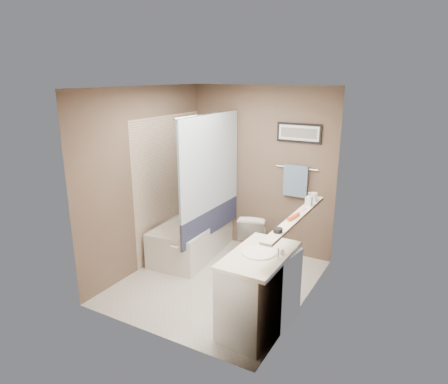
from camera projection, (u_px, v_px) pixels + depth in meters
The scene contains 32 objects.
ground at pixel (218, 281), 5.09m from camera, with size 2.50×2.50×0.00m, color beige.
ceiling at pixel (217, 89), 4.41m from camera, with size 2.20×2.50×0.04m, color white.
wall_back at pixel (260, 170), 5.77m from camera, with size 2.20×0.04×2.40m, color brown.
wall_front at pixel (152, 223), 3.72m from camera, with size 2.20×0.04×2.40m, color brown.
wall_left at pixel (147, 180), 5.25m from camera, with size 0.04×2.50×2.40m, color brown.
wall_right at pixel (306, 205), 4.24m from camera, with size 0.04×2.50×2.40m, color brown.
tile_surround at pixel (170, 185), 5.73m from camera, with size 0.02×1.55×2.00m, color beige.
curtain_rod at pixel (210, 114), 5.11m from camera, with size 0.02×0.02×1.55m, color silver.
curtain_upper at pixel (211, 163), 5.30m from camera, with size 0.03×1.45×1.28m, color silver.
curtain_lower at pixel (211, 221), 5.53m from camera, with size 0.03×1.45×0.36m, color #272C49.
mirror at pixel (304, 169), 3.99m from camera, with size 0.02×1.60×1.00m, color silver.
shelf at pixel (296, 217), 4.16m from camera, with size 0.12×1.60×0.03m, color silver.
towel_bar at pixel (297, 168), 5.48m from camera, with size 0.02×0.02×0.60m, color silver.
towel at pixel (296, 181), 5.51m from camera, with size 0.34×0.05×0.44m, color #89ABC7.
art_frame at pixel (299, 133), 5.35m from camera, with size 0.62×0.03×0.26m, color black.
art_mat at pixel (299, 133), 5.34m from camera, with size 0.56×0.00×0.20m, color white.
art_image at pixel (299, 133), 5.34m from camera, with size 0.50×0.00×0.13m, color #595959.
door at pixel (201, 256), 3.51m from camera, with size 0.80×0.02×2.00m, color silver.
door_handle at pixel (174, 246), 3.70m from camera, with size 0.02×0.02×0.10m, color silver.
bathtub at pixel (194, 236), 5.85m from camera, with size 0.70×1.50×0.50m, color silver.
tub_rim at pixel (193, 220), 5.78m from camera, with size 0.56×1.36×0.02m, color white.
toilet at pixel (254, 234), 5.71m from camera, with size 0.37×0.66×0.67m, color silver.
vanity at pixel (259, 293), 4.05m from camera, with size 0.50×0.90×0.80m, color white.
countertop at pixel (259, 255), 3.93m from camera, with size 0.54×0.96×0.04m, color silver.
sink_basin at pixel (259, 253), 3.93m from camera, with size 0.34×0.34×0.01m, color white.
faucet_spout at pixel (278, 253), 3.82m from camera, with size 0.02×0.02×0.10m, color white.
faucet_knob at pixel (282, 251), 3.91m from camera, with size 0.05×0.05×0.05m, color white.
candle_bowl_near at pixel (278, 230), 3.72m from camera, with size 0.09×0.09×0.04m, color black.
hair_brush_front at pixel (294, 216), 4.08m from camera, with size 0.04×0.04×0.22m, color #C64A1B.
pink_comb at pixel (303, 210), 4.34m from camera, with size 0.03×0.16×0.01m, color pink.
glass_jar at pixel (314, 197), 4.64m from camera, with size 0.08×0.08×0.10m, color silver.
soap_bottle at pixel (309, 199), 4.48m from camera, with size 0.07×0.07×0.15m, color #999999.
Camera 1 is at (2.29, -3.94, 2.53)m, focal length 32.00 mm.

